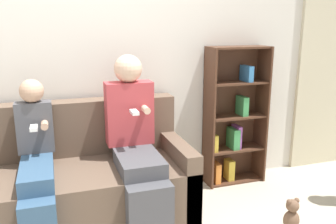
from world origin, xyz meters
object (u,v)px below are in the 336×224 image
at_px(adult_seated, 136,139).
at_px(couch, 77,184).
at_px(child_seated, 36,165).
at_px(teddy_bear, 292,215).
at_px(bookshelf, 233,120).

bearing_deg(adult_seated, couch, 164.21).
height_order(adult_seated, child_seated, adult_seated).
relative_size(couch, adult_seated, 1.34).
distance_m(child_seated, teddy_bear, 1.88).
xyz_separation_m(child_seated, bookshelf, (1.76, 0.48, 0.04)).
bearing_deg(bookshelf, teddy_bear, -89.58).
bearing_deg(teddy_bear, bookshelf, 90.42).
xyz_separation_m(couch, adult_seated, (0.44, -0.12, 0.35)).
bearing_deg(child_seated, couch, 32.34).
bearing_deg(couch, child_seated, -147.66).
height_order(couch, child_seated, child_seated).
distance_m(couch, adult_seated, 0.58).
relative_size(adult_seated, teddy_bear, 5.03).
bearing_deg(bookshelf, adult_seated, -157.60).
xyz_separation_m(bookshelf, teddy_bear, (0.01, -0.94, -0.49)).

